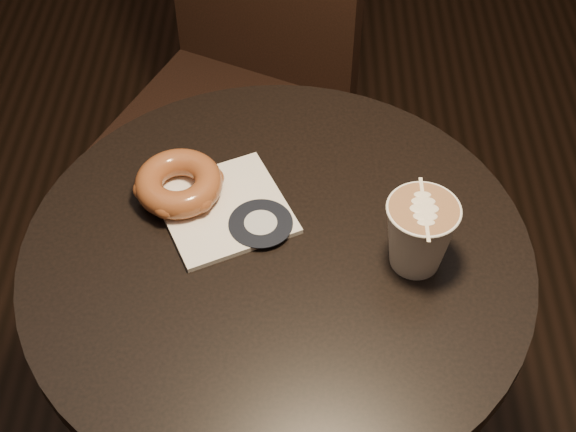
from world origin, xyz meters
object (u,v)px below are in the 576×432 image
(pastry_bag, at_px, (224,209))
(doughnut, at_px, (179,183))
(cafe_table, at_px, (278,331))
(chair, at_px, (245,57))
(latte_cup, at_px, (419,235))

(pastry_bag, height_order, doughnut, doughnut)
(cafe_table, bearing_deg, chair, 97.37)
(chair, height_order, latte_cup, chair)
(pastry_bag, relative_size, doughnut, 1.35)
(cafe_table, bearing_deg, doughnut, 145.81)
(cafe_table, xyz_separation_m, chair, (-0.08, 0.64, 0.03))
(chair, height_order, doughnut, chair)
(cafe_table, bearing_deg, latte_cup, -5.18)
(pastry_bag, bearing_deg, doughnut, 133.02)
(cafe_table, height_order, pastry_bag, pastry_bag)
(latte_cup, bearing_deg, doughnut, 160.99)
(doughnut, bearing_deg, latte_cup, -19.01)
(cafe_table, relative_size, pastry_bag, 4.45)
(cafe_table, xyz_separation_m, doughnut, (-0.14, 0.10, 0.23))
(cafe_table, bearing_deg, pastry_bag, 137.50)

